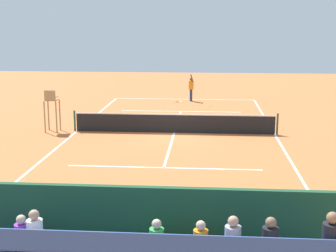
{
  "coord_description": "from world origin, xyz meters",
  "views": [
    {
      "loc": [
        -1.59,
        23.86,
        5.45
      ],
      "look_at": [
        0.0,
        4.0,
        1.2
      ],
      "focal_mm": 52.05,
      "sensor_mm": 36.0,
      "label": 1
    }
  ],
  "objects_px": {
    "umpire_chair": "(52,106)",
    "tennis_racket": "(180,102)",
    "tennis_player": "(191,87)",
    "tennis_ball_far": "(199,105)",
    "courtside_bench": "(235,238)",
    "tennis_ball_near": "(210,106)",
    "equipment_bag": "(153,252)",
    "tennis_net": "(174,123)"
  },
  "relations": [
    {
      "from": "tennis_player",
      "to": "umpire_chair",
      "type": "bearing_deg",
      "value": 57.13
    },
    {
      "from": "tennis_ball_near",
      "to": "tennis_ball_far",
      "type": "relative_size",
      "value": 1.0
    },
    {
      "from": "tennis_player",
      "to": "tennis_ball_far",
      "type": "relative_size",
      "value": 29.18
    },
    {
      "from": "courtside_bench",
      "to": "equipment_bag",
      "type": "distance_m",
      "value": 1.96
    },
    {
      "from": "tennis_player",
      "to": "tennis_racket",
      "type": "xyz_separation_m",
      "value": [
        0.73,
        0.4,
        -1.0
      ]
    },
    {
      "from": "umpire_chair",
      "to": "tennis_racket",
      "type": "xyz_separation_m",
      "value": [
        -5.97,
        -9.96,
        -1.3
      ]
    },
    {
      "from": "tennis_net",
      "to": "umpire_chair",
      "type": "relative_size",
      "value": 4.81
    },
    {
      "from": "umpire_chair",
      "to": "equipment_bag",
      "type": "height_order",
      "value": "umpire_chair"
    },
    {
      "from": "tennis_ball_near",
      "to": "equipment_bag",
      "type": "bearing_deg",
      "value": 86.08
    },
    {
      "from": "umpire_chair",
      "to": "equipment_bag",
      "type": "relative_size",
      "value": 2.38
    },
    {
      "from": "tennis_ball_near",
      "to": "tennis_net",
      "type": "bearing_deg",
      "value": 76.86
    },
    {
      "from": "tennis_player",
      "to": "tennis_racket",
      "type": "relative_size",
      "value": 3.44
    },
    {
      "from": "courtside_bench",
      "to": "tennis_ball_near",
      "type": "height_order",
      "value": "courtside_bench"
    },
    {
      "from": "courtside_bench",
      "to": "tennis_ball_near",
      "type": "distance_m",
      "value": 21.24
    },
    {
      "from": "tennis_racket",
      "to": "equipment_bag",
      "type": "bearing_deg",
      "value": 91.55
    },
    {
      "from": "umpire_chair",
      "to": "equipment_bag",
      "type": "bearing_deg",
      "value": 116.58
    },
    {
      "from": "tennis_player",
      "to": "tennis_ball_far",
      "type": "distance_m",
      "value": 2.11
    },
    {
      "from": "umpire_chair",
      "to": "courtside_bench",
      "type": "relative_size",
      "value": 1.19
    },
    {
      "from": "tennis_net",
      "to": "tennis_ball_far",
      "type": "bearing_deg",
      "value": -97.63
    },
    {
      "from": "courtside_bench",
      "to": "tennis_racket",
      "type": "xyz_separation_m",
      "value": [
        2.55,
        -23.02,
        -0.54
      ]
    },
    {
      "from": "equipment_bag",
      "to": "tennis_ball_near",
      "type": "distance_m",
      "value": 21.4
    },
    {
      "from": "courtside_bench",
      "to": "tennis_ball_near",
      "type": "xyz_separation_m",
      "value": [
        0.46,
        -21.23,
        -0.53
      ]
    },
    {
      "from": "tennis_net",
      "to": "tennis_ball_far",
      "type": "distance_m",
      "value": 8.48
    },
    {
      "from": "tennis_player",
      "to": "tennis_ball_near",
      "type": "bearing_deg",
      "value": 121.87
    },
    {
      "from": "courtside_bench",
      "to": "tennis_player",
      "type": "xyz_separation_m",
      "value": [
        1.82,
        -23.42,
        0.46
      ]
    },
    {
      "from": "umpire_chair",
      "to": "tennis_player",
      "type": "distance_m",
      "value": 12.34
    },
    {
      "from": "courtside_bench",
      "to": "tennis_ball_near",
      "type": "relative_size",
      "value": 27.27
    },
    {
      "from": "tennis_ball_far",
      "to": "courtside_bench",
      "type": "bearing_deg",
      "value": 93.14
    },
    {
      "from": "umpire_chair",
      "to": "tennis_ball_near",
      "type": "xyz_separation_m",
      "value": [
        -8.06,
        -8.17,
        -1.28
      ]
    },
    {
      "from": "umpire_chair",
      "to": "tennis_player",
      "type": "height_order",
      "value": "umpire_chair"
    },
    {
      "from": "tennis_net",
      "to": "courtside_bench",
      "type": "distance_m",
      "value": 13.47
    },
    {
      "from": "tennis_net",
      "to": "tennis_player",
      "type": "xyz_separation_m",
      "value": [
        -0.5,
        -10.14,
        0.51
      ]
    },
    {
      "from": "tennis_net",
      "to": "tennis_ball_far",
      "type": "relative_size",
      "value": 156.06
    },
    {
      "from": "equipment_bag",
      "to": "tennis_player",
      "type": "relative_size",
      "value": 0.47
    },
    {
      "from": "tennis_net",
      "to": "courtside_bench",
      "type": "xyz_separation_m",
      "value": [
        -2.31,
        13.27,
        0.06
      ]
    },
    {
      "from": "tennis_net",
      "to": "umpire_chair",
      "type": "height_order",
      "value": "umpire_chair"
    },
    {
      "from": "umpire_chair",
      "to": "tennis_ball_far",
      "type": "bearing_deg",
      "value": -130.39
    },
    {
      "from": "tennis_net",
      "to": "tennis_player",
      "type": "distance_m",
      "value": 10.17
    },
    {
      "from": "courtside_bench",
      "to": "tennis_ball_far",
      "type": "bearing_deg",
      "value": -86.86
    },
    {
      "from": "tennis_player",
      "to": "tennis_ball_near",
      "type": "distance_m",
      "value": 2.76
    },
    {
      "from": "courtside_bench",
      "to": "equipment_bag",
      "type": "height_order",
      "value": "courtside_bench"
    },
    {
      "from": "courtside_bench",
      "to": "tennis_ball_far",
      "type": "relative_size",
      "value": 27.27
    }
  ]
}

